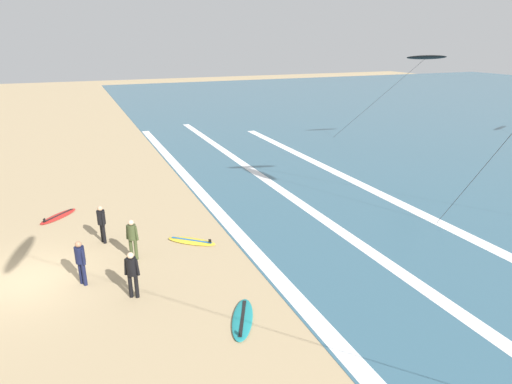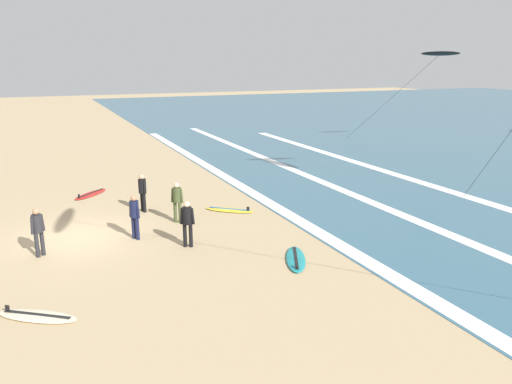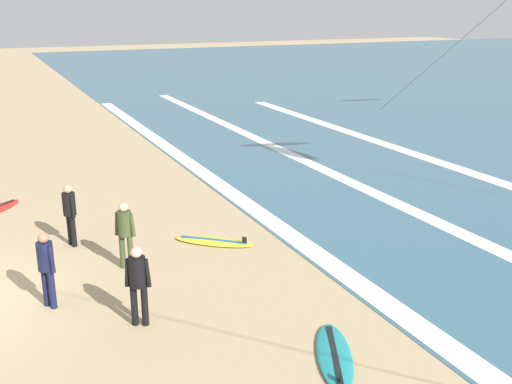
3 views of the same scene
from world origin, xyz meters
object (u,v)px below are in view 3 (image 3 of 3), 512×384
Objects in this scene: surfboard_right_spare at (334,355)px; surfer_left_near at (70,210)px; surfer_background_far at (46,263)px; surfboard_foreground_flat at (214,241)px; surfer_left_far at (138,279)px; surfer_right_near at (125,230)px.

surfer_left_near is at bearing -154.86° from surfboard_right_spare.
surfboard_foreground_flat is at bearing 112.76° from surfer_background_far.
surfboard_foreground_flat is (-3.24, 2.74, -0.91)m from surfer_left_far.
surfer_left_near reaches higher than surfboard_foreground_flat.
surfer_right_near and surfer_left_far have the same top height.
surfer_right_near is 0.80× the size of surfboard_foreground_flat.
surfer_left_far is at bearing -40.27° from surfboard_foreground_flat.
surfer_left_far is (2.66, -0.37, 0.00)m from surfer_right_near.
surfer_right_near is (-1.19, 1.84, 0.00)m from surfer_background_far.
surfer_left_near and surfer_right_near have the same top height.
surfer_left_far is at bearing -132.21° from surfboard_right_spare.
surfer_left_far is at bearing 7.07° from surfer_left_near.
surfer_right_near is at bearing -76.23° from surfboard_foreground_flat.
surfboard_right_spare is at bearing 46.82° from surfer_background_far.
surfer_background_far reaches higher than surfboard_right_spare.
surfer_left_near reaches higher than surfboard_right_spare.
surfer_left_near is 0.74× the size of surfboard_right_spare.
surfboard_right_spare is 1.08× the size of surfboard_foreground_flat.
surfer_left_far is 0.80× the size of surfboard_foreground_flat.
surfboard_right_spare is (7.11, 3.34, -0.91)m from surfer_left_near.
surfer_left_near is 3.70m from surfboard_foreground_flat.
surfboard_foreground_flat is at bearing 139.73° from surfer_left_far.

